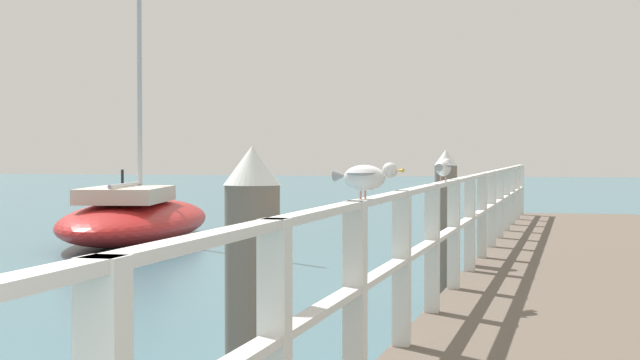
# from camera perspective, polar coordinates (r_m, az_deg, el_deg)

# --- Properties ---
(pier_deck) EXTENTS (2.59, 23.73, 0.51)m
(pier_deck) POSITION_cam_1_polar(r_m,az_deg,el_deg) (12.07, 14.04, -6.29)
(pier_deck) COLOR brown
(pier_deck) RESTS_ON ground_plane
(pier_railing) EXTENTS (0.12, 22.25, 1.11)m
(pier_railing) POSITION_cam_1_polar(r_m,az_deg,el_deg) (12.05, 8.28, -1.81)
(pier_railing) COLOR silver
(pier_railing) RESTS_ON pier_deck
(dock_piling_near) EXTENTS (0.29, 0.29, 1.93)m
(dock_piling_near) POSITION_cam_1_polar(r_m,az_deg,el_deg) (5.27, -3.81, -8.50)
(dock_piling_near) COLOR #6B6056
(dock_piling_near) RESTS_ON ground_plane
(dock_piling_far) EXTENTS (0.29, 0.29, 1.93)m
(dock_piling_far) POSITION_cam_1_polar(r_m,az_deg,el_deg) (12.91, 6.96, -2.55)
(dock_piling_far) COLOR #6B6056
(dock_piling_far) RESTS_ON ground_plane
(seagull_foreground) EXTENTS (0.46, 0.25, 0.21)m
(seagull_foreground) POSITION_cam_1_polar(r_m,az_deg,el_deg) (6.02, 2.50, 0.22)
(seagull_foreground) COLOR white
(seagull_foreground) RESTS_ON pier_railing
(seagull_background) EXTENTS (0.19, 0.48, 0.21)m
(seagull_background) POSITION_cam_1_polar(r_m,az_deg,el_deg) (9.63, 6.84, 0.71)
(seagull_background) COLOR white
(seagull_background) RESTS_ON pier_railing
(boat_1) EXTENTS (4.16, 7.93, 7.93)m
(boat_1) POSITION_cam_1_polar(r_m,az_deg,el_deg) (21.83, -10.20, -2.14)
(boat_1) COLOR red
(boat_1) RESTS_ON ground_plane
(channel_buoy) EXTENTS (0.70, 0.70, 1.40)m
(channel_buoy) POSITION_cam_1_polar(r_m,az_deg,el_deg) (29.69, -10.90, -1.44)
(channel_buoy) COLOR #E54C19
(channel_buoy) RESTS_ON ground_plane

